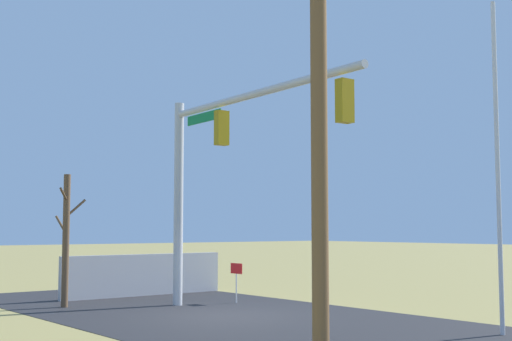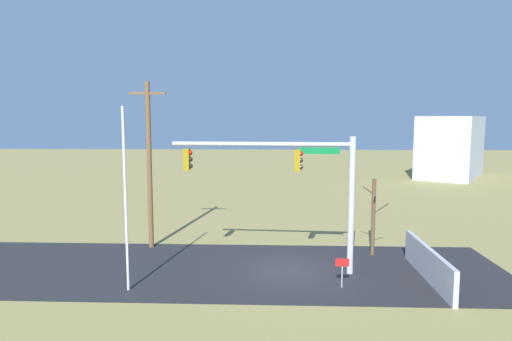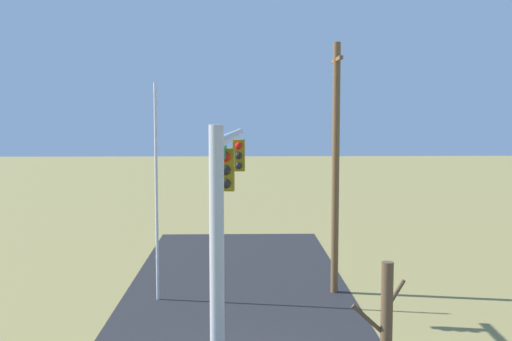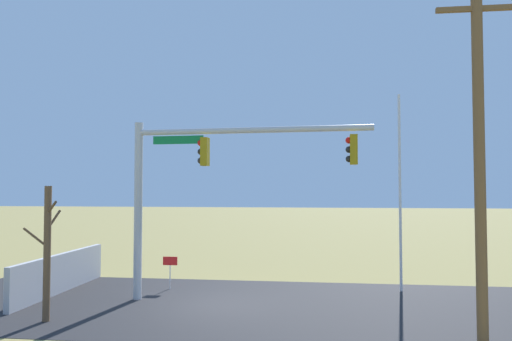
# 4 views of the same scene
# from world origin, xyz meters

# --- Properties ---
(ground_plane) EXTENTS (160.00, 160.00, 0.00)m
(ground_plane) POSITION_xyz_m (0.00, 0.00, 0.00)
(ground_plane) COLOR olive
(road_surface) EXTENTS (28.00, 8.00, 0.01)m
(road_surface) POSITION_xyz_m (-4.00, 0.00, 0.01)
(road_surface) COLOR #232326
(road_surface) RESTS_ON ground_plane
(sidewalk_corner) EXTENTS (6.00, 6.00, 0.01)m
(sidewalk_corner) POSITION_xyz_m (3.85, -0.36, 0.00)
(sidewalk_corner) COLOR #B7B5AD
(sidewalk_corner) RESTS_ON ground_plane
(retaining_fence) EXTENTS (0.20, 6.05, 1.41)m
(retaining_fence) POSITION_xyz_m (6.06, -1.05, 0.71)
(retaining_fence) COLOR #A8A8AD
(retaining_fence) RESTS_ON ground_plane
(signal_mast) EXTENTS (8.10, 0.73, 6.11)m
(signal_mast) POSITION_xyz_m (0.56, -0.24, 4.36)
(signal_mast) COLOR #B2B5BA
(signal_mast) RESTS_ON ground_plane
(flagpole) EXTENTS (0.10, 0.10, 7.36)m
(flagpole) POSITION_xyz_m (-6.40, -2.74, 3.68)
(flagpole) COLOR silver
(flagpole) RESTS_ON ground_plane
(utility_pole) EXTENTS (1.90, 0.26, 8.78)m
(utility_pole) POSITION_xyz_m (-7.12, 3.42, 4.56)
(utility_pole) COLOR brown
(utility_pole) RESTS_ON ground_plane
(bare_tree) EXTENTS (1.27, 1.02, 3.89)m
(bare_tree) POSITION_xyz_m (4.46, 2.49, 2.00)
(bare_tree) COLOR brown
(bare_tree) RESTS_ON ground_plane
(open_sign) EXTENTS (0.56, 0.04, 1.22)m
(open_sign) POSITION_xyz_m (2.25, -2.11, 0.91)
(open_sign) COLOR silver
(open_sign) RESTS_ON ground_plane
(distant_building) EXTENTS (10.96, 13.06, 7.11)m
(distant_building) POSITION_xyz_m (20.38, 34.41, 3.55)
(distant_building) COLOR silver
(distant_building) RESTS_ON ground_plane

